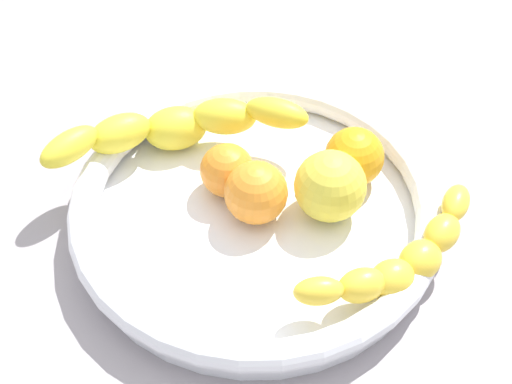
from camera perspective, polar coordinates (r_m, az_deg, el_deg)
kitchen_counter at (r=73.35cm, az=0.00°, el=-3.32°), size 120.00×120.00×3.00cm
fruit_bowl at (r=70.47cm, az=0.00°, el=-1.39°), size 34.28×34.28×4.41cm
banana_draped_left at (r=74.35cm, az=-6.19°, el=4.81°), size 23.65×14.50×6.31cm
banana_draped_right at (r=65.22cm, az=10.78°, el=-5.08°), size 20.48×6.67×4.13cm
orange_front at (r=68.78cm, az=-0.15°, el=0.08°), size 5.84×5.84×5.84cm
orange_mid_left at (r=70.96cm, az=-2.39°, el=1.50°), size 5.13×5.13×5.13cm
orange_mid_right at (r=72.51cm, az=7.35°, el=2.63°), size 5.69×5.69×5.69cm
apple_yellow at (r=68.98cm, az=5.56°, el=0.44°), size 6.62×6.62×6.62cm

